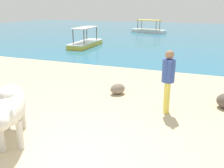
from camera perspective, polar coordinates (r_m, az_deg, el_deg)
The scene contains 7 objects.
sand_beach at distance 4.70m, azimuth -8.35°, elevation -17.26°, with size 18.00×14.00×0.04m, color #CCB78E.
water_surface at distance 25.54m, azimuth 17.07°, elevation 10.68°, with size 60.00×36.00×0.03m, color teal.
cow at distance 5.32m, azimuth -22.42°, elevation -4.50°, with size 1.60×1.90×1.17m.
person_standing at distance 6.38m, azimuth 12.74°, elevation 1.59°, with size 0.32×0.50×1.62m.
shore_rock_medium at distance 7.79m, azimuth 1.31°, elevation -1.11°, with size 0.50×0.38×0.33m, color gray.
boat_yellow at distance 17.43m, azimuth -6.06°, elevation 9.47°, with size 1.34×3.72×1.29m.
boat_white at distance 26.87m, azimuth 8.34°, elevation 12.17°, with size 3.85×2.16×1.29m.
Camera 1 is at (2.00, -3.32, 2.69)m, focal length 39.92 mm.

